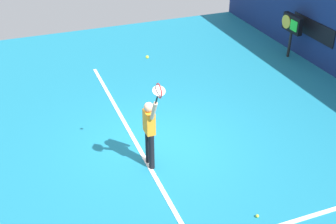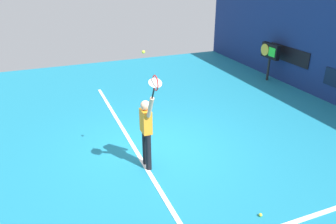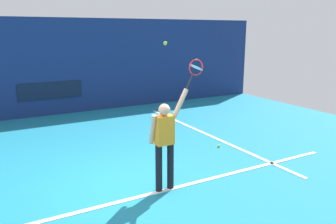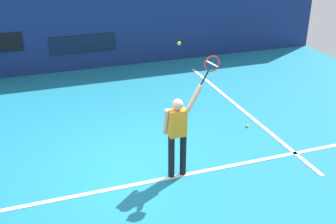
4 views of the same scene
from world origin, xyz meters
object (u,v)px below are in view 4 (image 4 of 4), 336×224
at_px(tennis_player, 178,131).
at_px(tennis_racket, 211,65).
at_px(tennis_ball, 179,43).
at_px(spare_ball, 247,126).

xyz_separation_m(tennis_player, tennis_racket, (0.65, -0.00, 1.28)).
height_order(tennis_ball, spare_ball, tennis_ball).
bearing_deg(spare_ball, tennis_player, -148.88).
distance_m(tennis_ball, spare_ball, 3.93).
bearing_deg(spare_ball, tennis_ball, -148.58).
relative_size(tennis_racket, spare_ball, 9.02).
distance_m(tennis_racket, spare_ball, 3.21).
distance_m(tennis_player, tennis_racket, 1.43).
bearing_deg(tennis_player, spare_ball, 31.12).
height_order(tennis_player, spare_ball, tennis_player).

